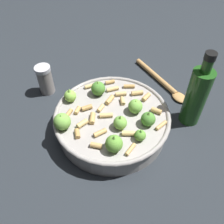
{
  "coord_description": "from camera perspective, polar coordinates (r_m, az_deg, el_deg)",
  "views": [
    {
      "loc": [
        -0.36,
        0.17,
        0.51
      ],
      "look_at": [
        0.0,
        0.0,
        0.07
      ],
      "focal_mm": 38.56,
      "sensor_mm": 36.0,
      "label": 1
    }
  ],
  "objects": [
    {
      "name": "cooking_pan",
      "position": [
        0.62,
        -0.09,
        -1.93
      ],
      "size": [
        0.29,
        0.29,
        0.1
      ],
      "color": "#9E9993",
      "rests_on": "ground"
    },
    {
      "name": "olive_oil_bottle",
      "position": [
        0.64,
        19.37,
        3.64
      ],
      "size": [
        0.05,
        0.05,
        0.21
      ],
      "color": "#1E4C19",
      "rests_on": "ground"
    },
    {
      "name": "ground_plane",
      "position": [
        0.65,
        0.0,
        -3.94
      ],
      "size": [
        2.4,
        2.4,
        0.0
      ],
      "primitive_type": "plane",
      "color": "#23282D"
    },
    {
      "name": "pepper_shaker",
      "position": [
        0.74,
        -15.56,
        7.42
      ],
      "size": [
        0.05,
        0.05,
        0.09
      ],
      "color": "gray",
      "rests_on": "ground"
    },
    {
      "name": "wooden_spoon",
      "position": [
        0.78,
        11.89,
        6.94
      ],
      "size": [
        0.24,
        0.05,
        0.02
      ],
      "color": "#B2844C",
      "rests_on": "ground"
    }
  ]
}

